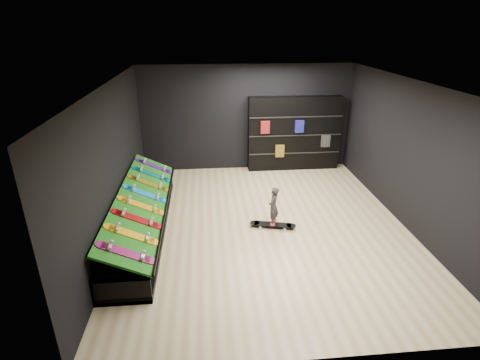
{
  "coord_description": "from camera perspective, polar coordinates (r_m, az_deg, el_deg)",
  "views": [
    {
      "loc": [
        -1.18,
        -6.96,
        4.06
      ],
      "look_at": [
        -0.5,
        0.2,
        1.0
      ],
      "focal_mm": 28.0,
      "sensor_mm": 36.0,
      "label": 1
    }
  ],
  "objects": [
    {
      "name": "display_board_7",
      "position": [
        9.55,
        -12.94,
        2.09
      ],
      "size": [
        0.93,
        0.22,
        0.5
      ],
      "primitive_type": null,
      "rotation": [
        0.0,
        0.44,
        0.0
      ],
      "color": "purple",
      "rests_on": "turf_ramp"
    },
    {
      "name": "display_board_2",
      "position": [
        7.11,
        -15.43,
        -5.73
      ],
      "size": [
        0.93,
        0.22,
        0.5
      ],
      "primitive_type": null,
      "rotation": [
        0.0,
        0.44,
        0.0
      ],
      "color": "red",
      "rests_on": "turf_ramp"
    },
    {
      "name": "wall_left",
      "position": [
        7.64,
        -18.88,
        2.17
      ],
      "size": [
        0.02,
        7.0,
        3.0
      ],
      "primitive_type": "cube",
      "color": "black",
      "rests_on": "ground"
    },
    {
      "name": "wall_right",
      "position": [
        8.51,
        24.34,
        3.44
      ],
      "size": [
        0.02,
        7.0,
        3.0
      ],
      "primitive_type": "cube",
      "color": "black",
      "rests_on": "ground"
    },
    {
      "name": "turf_ramp",
      "position": [
        7.84,
        -14.59,
        -3.05
      ],
      "size": [
        0.92,
        4.5,
        0.46
      ],
      "primitive_type": "cube",
      "rotation": [
        0.0,
        0.44,
        0.0
      ],
      "color": "#12560D",
      "rests_on": "display_rack"
    },
    {
      "name": "display_board_5",
      "position": [
        8.56,
        -13.77,
        -0.5
      ],
      "size": [
        0.93,
        0.22,
        0.5
      ],
      "primitive_type": null,
      "rotation": [
        0.0,
        0.44,
        0.0
      ],
      "color": "yellow",
      "rests_on": "turf_ramp"
    },
    {
      "name": "display_rack",
      "position": [
        8.06,
        -14.62,
        -6.01
      ],
      "size": [
        0.9,
        4.5,
        0.5
      ],
      "primitive_type": null,
      "color": "black",
      "rests_on": "ground"
    },
    {
      "name": "floor_skateboard",
      "position": [
        8.06,
        5.01,
        -6.93
      ],
      "size": [
        1.0,
        0.45,
        0.09
      ],
      "primitive_type": null,
      "rotation": [
        0.0,
        0.0,
        -0.24
      ],
      "color": "black",
      "rests_on": "ground"
    },
    {
      "name": "back_shelving",
      "position": [
        11.01,
        8.23,
        7.02
      ],
      "size": [
        2.66,
        0.31,
        2.13
      ],
      "primitive_type": "cube",
      "color": "black",
      "rests_on": "ground"
    },
    {
      "name": "display_board_6",
      "position": [
        9.05,
        -13.33,
        0.87
      ],
      "size": [
        0.93,
        0.22,
        0.5
      ],
      "primitive_type": null,
      "rotation": [
        0.0,
        0.44,
        0.0
      ],
      "color": "#0C8C99",
      "rests_on": "turf_ramp"
    },
    {
      "name": "display_board_1",
      "position": [
        6.65,
        -16.16,
        -7.97
      ],
      "size": [
        0.93,
        0.22,
        0.5
      ],
      "primitive_type": null,
      "rotation": [
        0.0,
        0.44,
        0.0
      ],
      "color": "yellow",
      "rests_on": "turf_ramp"
    },
    {
      "name": "wall_front",
      "position": [
        4.47,
        11.2,
        -12.48
      ],
      "size": [
        6.0,
        0.02,
        3.0
      ],
      "primitive_type": "cube",
      "color": "black",
      "rests_on": "ground"
    },
    {
      "name": "child",
      "position": [
        7.91,
        5.09,
        -5.07
      ],
      "size": [
        0.21,
        0.23,
        0.51
      ],
      "primitive_type": "imported",
      "rotation": [
        0.0,
        0.0,
        -2.02
      ],
      "color": "black",
      "rests_on": "floor_skateboard"
    },
    {
      "name": "display_board_4",
      "position": [
        8.07,
        -14.25,
        -2.03
      ],
      "size": [
        0.93,
        0.22,
        0.5
      ],
      "primitive_type": null,
      "rotation": [
        0.0,
        0.44,
        0.0
      ],
      "color": "blue",
      "rests_on": "turf_ramp"
    },
    {
      "name": "display_board_3",
      "position": [
        7.58,
        -14.81,
        -3.76
      ],
      "size": [
        0.93,
        0.22,
        0.5
      ],
      "primitive_type": null,
      "rotation": [
        0.0,
        0.44,
        0.0
      ],
      "color": "orange",
      "rests_on": "turf_ramp"
    },
    {
      "name": "wall_back",
      "position": [
        10.84,
        1.0,
        9.38
      ],
      "size": [
        6.0,
        0.02,
        3.0
      ],
      "primitive_type": "cube",
      "color": "black",
      "rests_on": "ground"
    },
    {
      "name": "floor",
      "position": [
        8.15,
        3.66,
        -6.91
      ],
      "size": [
        6.0,
        7.0,
        0.01
      ],
      "primitive_type": "cube",
      "color": "beige",
      "rests_on": "ground"
    },
    {
      "name": "display_board_0",
      "position": [
        6.2,
        -17.0,
        -10.54
      ],
      "size": [
        0.93,
        0.22,
        0.5
      ],
      "primitive_type": null,
      "rotation": [
        0.0,
        0.44,
        0.0
      ],
      "color": "#E5198C",
      "rests_on": "turf_ramp"
    },
    {
      "name": "ceiling",
      "position": [
        7.14,
        4.29,
        14.44
      ],
      "size": [
        6.0,
        7.0,
        0.01
      ],
      "primitive_type": "cube",
      "color": "white",
      "rests_on": "ground"
    }
  ]
}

